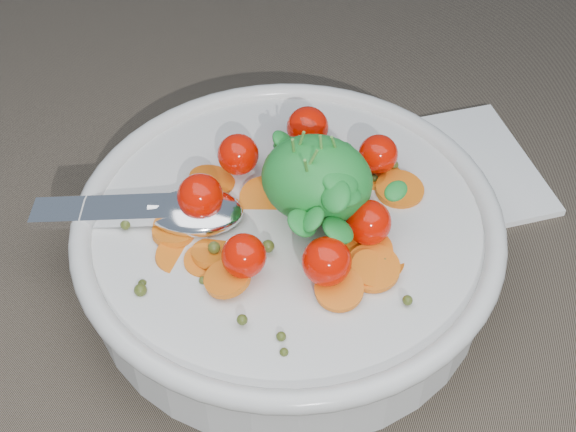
% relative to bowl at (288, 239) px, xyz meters
% --- Properties ---
extents(ground, '(6.00, 6.00, 0.00)m').
position_rel_bowl_xyz_m(ground, '(0.02, -0.02, -0.03)').
color(ground, brown).
rests_on(ground, ground).
extents(bowl, '(0.32, 0.30, 0.13)m').
position_rel_bowl_xyz_m(bowl, '(0.00, 0.00, 0.00)').
color(bowl, silver).
rests_on(bowl, ground).
extents(napkin, '(0.20, 0.20, 0.01)m').
position_rel_bowl_xyz_m(napkin, '(0.08, 0.14, -0.03)').
color(napkin, white).
rests_on(napkin, ground).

